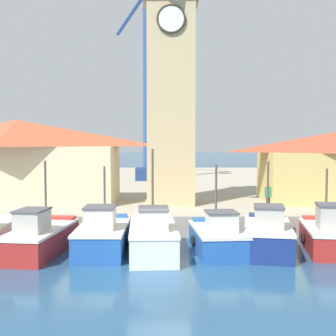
# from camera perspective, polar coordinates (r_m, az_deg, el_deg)

# --- Properties ---
(ground_plane) EXTENTS (300.00, 300.00, 0.00)m
(ground_plane) POSITION_cam_1_polar(r_m,az_deg,el_deg) (18.54, -0.97, -12.53)
(ground_plane) COLOR navy
(quay_wharf) EXTENTS (120.00, 40.00, 1.10)m
(quay_wharf) POSITION_cam_1_polar(r_m,az_deg,el_deg) (44.28, -0.27, -2.31)
(quay_wharf) COLOR #A89E89
(quay_wharf) RESTS_ON ground
(fishing_boat_left_outer) EXTENTS (2.54, 5.42, 4.14)m
(fishing_boat_left_outer) POSITION_cam_1_polar(r_m,az_deg,el_deg) (21.86, -15.11, -8.16)
(fishing_boat_left_outer) COLOR #AD2823
(fishing_boat_left_outer) RESTS_ON ground
(fishing_boat_left_inner) EXTENTS (2.26, 4.92, 3.86)m
(fishing_boat_left_inner) POSITION_cam_1_polar(r_m,az_deg,el_deg) (21.59, -7.74, -8.12)
(fishing_boat_left_inner) COLOR #2356A8
(fishing_boat_left_inner) RESTS_ON ground
(fishing_boat_mid_left) EXTENTS (2.32, 5.20, 4.69)m
(fishing_boat_mid_left) POSITION_cam_1_polar(r_m,az_deg,el_deg) (20.89, -1.63, -8.42)
(fishing_boat_mid_left) COLOR silver
(fishing_boat_mid_left) RESTS_ON ground
(fishing_boat_center) EXTENTS (2.49, 4.47, 3.97)m
(fishing_boat_center) POSITION_cam_1_polar(r_m,az_deg,el_deg) (21.34, 6.34, -8.43)
(fishing_boat_center) COLOR #2356A8
(fishing_boat_center) RESTS_ON ground
(fishing_boat_mid_right) EXTENTS (2.89, 5.22, 4.09)m
(fishing_boat_mid_right) POSITION_cam_1_polar(r_m,az_deg,el_deg) (21.89, 12.27, -7.98)
(fishing_boat_mid_right) COLOR navy
(fishing_boat_mid_right) RESTS_ON ground
(fishing_boat_right_inner) EXTENTS (2.68, 4.76, 3.75)m
(fishing_boat_right_inner) POSITION_cam_1_polar(r_m,az_deg,el_deg) (22.74, 19.15, -7.72)
(fishing_boat_right_inner) COLOR #AD2823
(fishing_boat_right_inner) RESTS_ON ground
(clock_tower) EXTENTS (3.36, 3.36, 16.65)m
(clock_tower) POSITION_cam_1_polar(r_m,az_deg,el_deg) (29.18, 0.57, 11.29)
(clock_tower) COLOR tan
(clock_tower) RESTS_ON quay_wharf
(warehouse_left) EXTENTS (12.98, 5.48, 5.23)m
(warehouse_left) POSITION_cam_1_polar(r_m,az_deg,el_deg) (31.41, -17.70, 0.95)
(warehouse_left) COLOR beige
(warehouse_left) RESTS_ON quay_wharf
(port_crane_far) EXTENTS (4.64, 8.30, 17.90)m
(port_crane_far) POSITION_cam_1_polar(r_m,az_deg,el_deg) (45.28, -2.59, 7.38)
(port_crane_far) COLOR navy
(port_crane_far) RESTS_ON quay_wharf
(dock_worker_near_tower) EXTENTS (0.34, 0.22, 1.62)m
(dock_worker_near_tower) POSITION_cam_1_polar(r_m,az_deg,el_deg) (26.12, 12.32, -3.51)
(dock_worker_near_tower) COLOR #33333D
(dock_worker_near_tower) RESTS_ON quay_wharf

